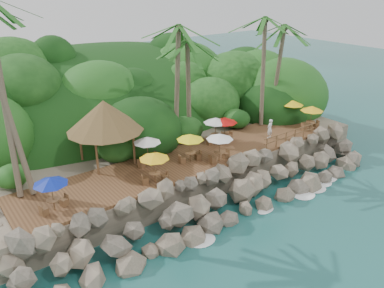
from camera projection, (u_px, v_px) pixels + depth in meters
ground at (247, 221)px, 25.70m from camera, size 140.00×140.00×0.00m
land_base at (128, 134)px, 37.08m from camera, size 32.00×25.20×2.10m
jungle_hill at (96, 122)px, 43.02m from camera, size 44.80×28.00×15.40m
seawall at (227, 193)px, 26.73m from camera, size 29.00×4.00×2.30m
terrace at (192, 159)px, 29.26m from camera, size 26.00×5.00×0.20m
jungle_foliage at (134, 147)px, 36.75m from camera, size 44.00×16.00×12.00m
foam_line at (244, 218)px, 25.91m from camera, size 25.20×0.80×0.06m
palms at (171, 20)px, 27.48m from camera, size 29.02×6.87×12.67m
palapa at (104, 116)px, 27.26m from camera, size 5.39×5.39×4.60m
dining_clusters at (211, 132)px, 29.15m from camera, size 24.34×4.76×2.13m
railing at (291, 135)px, 31.75m from camera, size 6.10×0.10×1.00m
waiter at (270, 129)px, 32.46m from camera, size 0.66×0.50×1.64m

